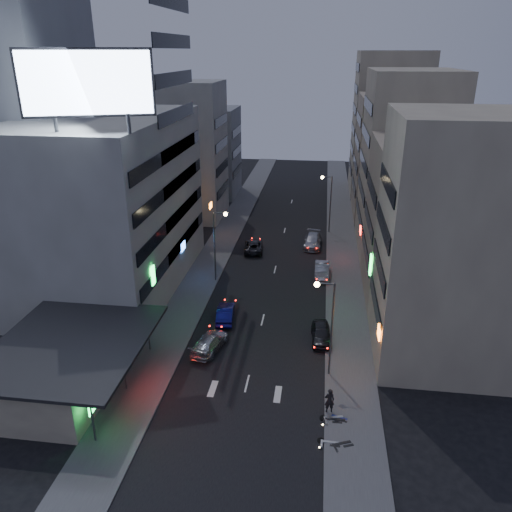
% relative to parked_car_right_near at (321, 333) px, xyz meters
% --- Properties ---
extents(ground, '(180.00, 180.00, 0.00)m').
position_rel_parked_car_right_near_xyz_m(ground, '(-5.60, -11.04, -0.72)').
color(ground, black).
rests_on(ground, ground).
extents(sidewalk_left, '(4.00, 120.00, 0.12)m').
position_rel_parked_car_right_near_xyz_m(sidewalk_left, '(-13.60, 18.96, -0.66)').
color(sidewalk_left, '#4C4C4F').
rests_on(sidewalk_left, ground).
extents(sidewalk_right, '(4.00, 120.00, 0.12)m').
position_rel_parked_car_right_near_xyz_m(sidewalk_right, '(2.40, 18.96, -0.66)').
color(sidewalk_right, '#4C4C4F').
rests_on(sidewalk_right, ground).
extents(food_court, '(11.00, 13.00, 3.88)m').
position_rel_parked_car_right_near_xyz_m(food_court, '(-19.50, -9.04, 1.27)').
color(food_court, '#B6AB8F').
rests_on(food_court, ground).
extents(white_building, '(14.00, 24.00, 18.00)m').
position_rel_parked_car_right_near_xyz_m(white_building, '(-22.60, 8.96, 8.28)').
color(white_building, '#AAAAA6').
rests_on(white_building, ground).
extents(grey_tower, '(10.00, 14.00, 34.00)m').
position_rel_parked_car_right_near_xyz_m(grey_tower, '(-31.60, 11.96, 16.28)').
color(grey_tower, gray).
rests_on(grey_tower, ground).
extents(shophouse_near, '(10.00, 11.00, 20.00)m').
position_rel_parked_car_right_near_xyz_m(shophouse_near, '(9.40, -0.54, 9.28)').
color(shophouse_near, '#B6AB8F').
rests_on(shophouse_near, ground).
extents(shophouse_mid, '(11.00, 12.00, 16.00)m').
position_rel_parked_car_right_near_xyz_m(shophouse_mid, '(9.90, 10.96, 7.28)').
color(shophouse_mid, gray).
rests_on(shophouse_mid, ground).
extents(shophouse_far, '(10.00, 14.00, 22.00)m').
position_rel_parked_car_right_near_xyz_m(shophouse_far, '(9.40, 23.96, 10.28)').
color(shophouse_far, '#B6AB8F').
rests_on(shophouse_far, ground).
extents(far_left_a, '(11.00, 10.00, 20.00)m').
position_rel_parked_car_right_near_xyz_m(far_left_a, '(-21.10, 33.96, 9.28)').
color(far_left_a, '#AAAAA6').
rests_on(far_left_a, ground).
extents(far_left_b, '(12.00, 10.00, 15.00)m').
position_rel_parked_car_right_near_xyz_m(far_left_b, '(-21.60, 46.96, 6.78)').
color(far_left_b, gray).
rests_on(far_left_b, ground).
extents(far_right_a, '(11.00, 12.00, 18.00)m').
position_rel_parked_car_right_near_xyz_m(far_right_a, '(9.90, 38.96, 8.28)').
color(far_right_a, gray).
rests_on(far_right_a, ground).
extents(far_right_b, '(12.00, 12.00, 24.00)m').
position_rel_parked_car_right_near_xyz_m(far_right_b, '(10.40, 52.96, 11.28)').
color(far_right_b, '#B6AB8F').
rests_on(far_right_b, ground).
extents(billboard, '(9.52, 3.75, 6.20)m').
position_rel_parked_car_right_near_xyz_m(billboard, '(-18.59, -1.06, 20.94)').
color(billboard, '#595B60').
rests_on(billboard, white_building).
extents(street_lamp_right_near, '(1.60, 0.44, 8.02)m').
position_rel_parked_car_right_near_xyz_m(street_lamp_right_near, '(0.30, -5.04, 4.65)').
color(street_lamp_right_near, '#595B60').
rests_on(street_lamp_right_near, sidewalk_right).
extents(street_lamp_left, '(1.60, 0.44, 8.02)m').
position_rel_parked_car_right_near_xyz_m(street_lamp_left, '(-11.50, 10.96, 4.65)').
color(street_lamp_left, '#595B60').
rests_on(street_lamp_left, sidewalk_left).
extents(street_lamp_right_far, '(1.60, 0.44, 8.02)m').
position_rel_parked_car_right_near_xyz_m(street_lamp_right_far, '(0.30, 28.96, 4.65)').
color(street_lamp_right_far, '#595B60').
rests_on(street_lamp_right_far, sidewalk_right).
extents(parked_car_right_near, '(1.98, 4.33, 1.44)m').
position_rel_parked_car_right_near_xyz_m(parked_car_right_near, '(0.00, 0.00, 0.00)').
color(parked_car_right_near, '#242529').
rests_on(parked_car_right_near, ground).
extents(parked_car_right_mid, '(1.61, 4.61, 1.52)m').
position_rel_parked_car_right_near_xyz_m(parked_car_right_mid, '(-0.12, 13.77, 0.04)').
color(parked_car_right_mid, '#A2A4AA').
rests_on(parked_car_right_mid, ground).
extents(parked_car_left, '(2.81, 5.14, 1.36)m').
position_rel_parked_car_right_near_xyz_m(parked_car_left, '(-8.94, 20.48, -0.04)').
color(parked_car_left, '#242429').
rests_on(parked_car_left, ground).
extents(parked_car_right_far, '(2.30, 5.45, 1.57)m').
position_rel_parked_car_right_near_xyz_m(parked_car_right_far, '(-1.44, 23.17, 0.07)').
color(parked_car_right_far, '#9899A0').
rests_on(parked_car_right_far, ground).
extents(road_car_blue, '(1.99, 4.51, 1.44)m').
position_rel_parked_car_right_near_xyz_m(road_car_blue, '(-9.13, 2.46, 0.00)').
color(road_car_blue, navy).
rests_on(road_car_blue, ground).
extents(road_car_silver, '(2.99, 5.15, 1.40)m').
position_rel_parked_car_right_near_xyz_m(road_car_silver, '(-9.51, -2.74, -0.02)').
color(road_car_silver, '#AEB1B6').
rests_on(road_car_silver, ground).
extents(person, '(0.78, 0.59, 1.93)m').
position_rel_parked_car_right_near_xyz_m(person, '(0.70, -9.62, 0.36)').
color(person, black).
rests_on(person, sidewalk_right).
extents(scooter_black_a, '(1.32, 2.02, 1.18)m').
position_rel_parked_car_right_near_xyz_m(scooter_black_a, '(2.11, -12.28, -0.01)').
color(scooter_black_a, black).
rests_on(scooter_black_a, sidewalk_right).
extents(scooter_silver_a, '(0.70, 1.86, 1.12)m').
position_rel_parked_car_right_near_xyz_m(scooter_silver_a, '(1.43, -12.55, -0.04)').
color(scooter_silver_a, '#B0B2B8').
rests_on(scooter_silver_a, sidewalk_right).
extents(scooter_blue, '(1.06, 1.81, 1.05)m').
position_rel_parked_car_right_near_xyz_m(scooter_blue, '(2.06, -10.20, -0.07)').
color(scooter_blue, navy).
rests_on(scooter_blue, sidewalk_right).
extents(scooter_black_b, '(0.70, 1.90, 1.15)m').
position_rel_parked_car_right_near_xyz_m(scooter_black_b, '(1.58, -10.25, -0.03)').
color(scooter_black_b, black).
rests_on(scooter_black_b, sidewalk_right).
extents(scooter_silver_b, '(1.16, 2.14, 1.25)m').
position_rel_parked_car_right_near_xyz_m(scooter_silver_b, '(1.68, -9.91, 0.02)').
color(scooter_silver_b, '#B5B7BD').
rests_on(scooter_silver_b, sidewalk_right).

